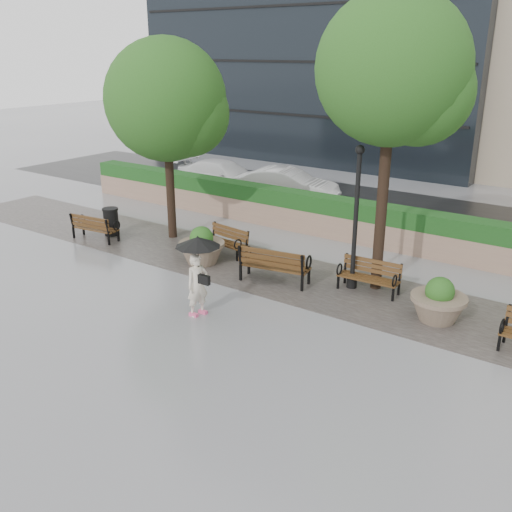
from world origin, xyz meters
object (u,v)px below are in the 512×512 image
Objects in this scene: pedestrian at (198,268)px; planter_right at (438,304)px; car_right at (286,186)px; planter_left at (202,249)px; bench_3 at (368,283)px; car_left at (224,176)px; bench_1 at (225,246)px; lamppost at (355,228)px; bench_2 at (274,272)px; trash_bin at (111,222)px; bench_0 at (95,233)px.

planter_right is at bearing -40.25° from pedestrian.
planter_right is at bearing -142.29° from car_right.
car_right is (-1.77, 7.46, 0.26)m from planter_left.
bench_3 is 5.04m from planter_left.
bench_3 is at bearing -126.24° from car_left.
bench_3 is 1.20× the size of planter_left.
bench_1 is 8.52m from car_left.
bench_2 is at bearing -154.07° from lamppost.
lamppost is at bearing -127.43° from car_left.
planter_left is 0.30× the size of car_left.
trash_bin is 0.20× the size of car_left.
pedestrian is at bearing 71.49° from bench_2.
trash_bin is at bearing -179.57° from bench_3.
bench_3 is 1.80× the size of trash_bin.
planter_right is (11.32, 0.64, 0.17)m from bench_0.
trash_bin is at bearing -162.61° from bench_1.
lamppost reaches higher than bench_2.
planter_left is at bearing -179.55° from car_right.
car_left reaches higher than bench_1.
bench_0 is at bearing -7.59° from bench_2.
bench_1 is at bearing -169.07° from bench_0.
bench_0 is 1.04× the size of bench_3.
trash_bin reaches higher than bench_0.
bench_2 is at bearing 9.96° from pedestrian.
bench_0 is at bearing -176.75° from planter_right.
planter_right is 2.89m from lamppost.
car_right is 2.20× the size of pedestrian.
planter_left is 4.72m from lamppost.
pedestrian reaches higher than trash_bin.
lamppost reaches higher than planter_right.
planter_right is 5.68m from pedestrian.
car_right is at bearing 39.22° from pedestrian.
planter_right is 11.34m from car_right.
planter_right reaches higher than trash_bin.
bench_0 is 6.92m from bench_2.
pedestrian is at bearing -121.95° from lamppost.
planter_right is at bearing -0.21° from trash_bin.
bench_2 is at bearing -162.65° from car_right.
planter_left reaches higher than bench_0.
bench_0 reaches higher than bench_1.
planter_left is at bearing -168.58° from lamppost.
planter_right is (6.93, -0.78, 0.18)m from bench_1.
lamppost reaches higher than planter_left.
pedestrian is at bearing -146.85° from car_left.
bench_1 is 4.63m from lamppost.
car_right is (3.47, -0.23, 0.05)m from car_left.
car_right is at bearing -96.34° from car_left.
bench_3 is 4.61m from pedestrian.
bench_1 is 4.44m from trash_bin.
bench_2 is at bearing -176.42° from planter_right.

